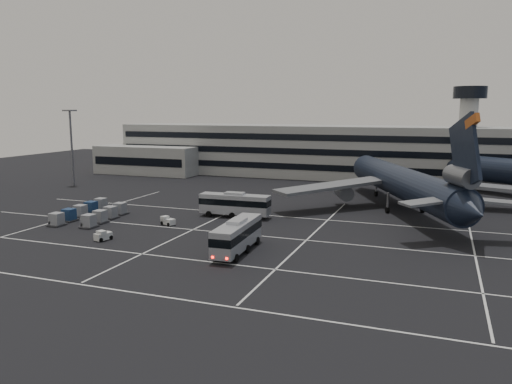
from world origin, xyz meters
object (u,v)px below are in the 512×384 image
trijet_main (403,183)px  tug_a (103,236)px  uld_cluster (91,213)px  bus_near (237,234)px  bus_far (235,204)px

trijet_main → tug_a: 52.73m
trijet_main → uld_cluster: (-48.92, -24.99, -4.23)m
bus_near → tug_a: bearing=-179.5°
bus_near → trijet_main: bearing=60.1°
tug_a → uld_cluster: uld_cluster is taller
tug_a → uld_cluster: 15.59m
bus_far → tug_a: (-11.51, -20.84, -1.70)m
bus_near → bus_far: bearing=110.9°
trijet_main → bus_near: bearing=-141.0°
bus_near → tug_a: bus_near is taller
bus_near → uld_cluster: bus_near is taller
trijet_main → bus_near: (-17.92, -35.01, -2.87)m
tug_a → bus_near: bearing=19.0°
tug_a → bus_far: bearing=76.8°
trijet_main → bus_far: 30.81m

